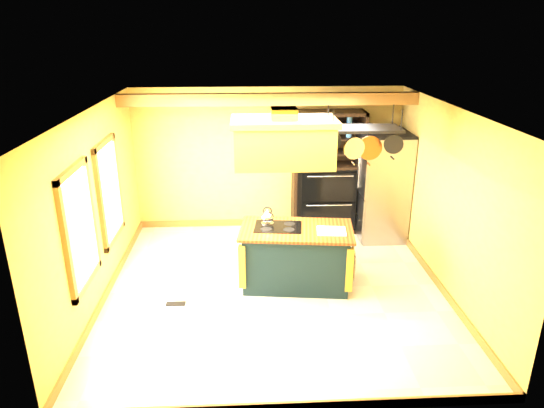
{
  "coord_description": "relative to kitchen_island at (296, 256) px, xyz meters",
  "views": [
    {
      "loc": [
        -0.38,
        -6.42,
        3.77
      ],
      "look_at": [
        -0.03,
        0.3,
        1.26
      ],
      "focal_mm": 32.0,
      "sensor_mm": 36.0,
      "label": 1
    }
  ],
  "objects": [
    {
      "name": "floor",
      "position": [
        -0.32,
        -0.14,
        -0.47
      ],
      "size": [
        5.0,
        5.0,
        0.0
      ],
      "primitive_type": "plane",
      "color": "beige",
      "rests_on": "ground"
    },
    {
      "name": "wall_left",
      "position": [
        -2.82,
        -0.14,
        0.88
      ],
      "size": [
        0.02,
        5.0,
        2.7
      ],
      "primitive_type": "cube",
      "color": "gold",
      "rests_on": "floor"
    },
    {
      "name": "hutch",
      "position": [
        0.79,
        2.11,
        0.42
      ],
      "size": [
        1.3,
        0.59,
        2.3
      ],
      "color": "black",
      "rests_on": "floor"
    },
    {
      "name": "wall_back",
      "position": [
        -0.32,
        2.36,
        0.88
      ],
      "size": [
        5.0,
        0.02,
        2.7
      ],
      "primitive_type": "cube",
      "color": "gold",
      "rests_on": "floor"
    },
    {
      "name": "refrigerator",
      "position": [
        1.74,
        1.76,
        0.48
      ],
      "size": [
        0.84,
        0.99,
        1.94
      ],
      "color": "gray",
      "rests_on": "floor"
    },
    {
      "name": "wall_right",
      "position": [
        2.18,
        -0.14,
        0.88
      ],
      "size": [
        0.02,
        5.0,
        2.7
      ],
      "primitive_type": "cube",
      "color": "gold",
      "rests_on": "floor"
    },
    {
      "name": "ceiling",
      "position": [
        -0.32,
        -0.14,
        2.23
      ],
      "size": [
        5.0,
        5.0,
        0.0
      ],
      "primitive_type": "plane",
      "rotation": [
        3.14,
        0.0,
        0.0
      ],
      "color": "white",
      "rests_on": "wall_back"
    },
    {
      "name": "range_hood",
      "position": [
        -0.2,
        -0.0,
        1.78
      ],
      "size": [
        1.45,
        0.82,
        0.8
      ],
      "color": "#AB8E2A",
      "rests_on": "ceiling"
    },
    {
      "name": "kitchen_island",
      "position": [
        0.0,
        0.0,
        0.0
      ],
      "size": [
        1.76,
        1.12,
        1.11
      ],
      "rotation": [
        0.0,
        0.0,
        -0.12
      ],
      "color": "#13262C",
      "rests_on": "floor"
    },
    {
      "name": "wall_front",
      "position": [
        -0.32,
        -2.64,
        0.88
      ],
      "size": [
        5.0,
        0.02,
        2.7
      ],
      "primitive_type": "cube",
      "color": "gold",
      "rests_on": "floor"
    },
    {
      "name": "window_far",
      "position": [
        -2.79,
        0.46,
        0.93
      ],
      "size": [
        0.06,
        1.06,
        1.56
      ],
      "color": "brown",
      "rests_on": "wall_left"
    },
    {
      "name": "floor_register",
      "position": [
        -1.77,
        -0.5,
        -0.46
      ],
      "size": [
        0.28,
        0.12,
        0.01
      ],
      "primitive_type": "cube",
      "rotation": [
        0.0,
        0.0,
        -0.0
      ],
      "color": "black",
      "rests_on": "floor"
    },
    {
      "name": "ceiling_beam",
      "position": [
        -0.32,
        1.56,
        2.12
      ],
      "size": [
        5.0,
        0.15,
        0.2
      ],
      "primitive_type": "cube",
      "color": "brown",
      "rests_on": "ceiling"
    },
    {
      "name": "window_near",
      "position": [
        -2.79,
        -0.94,
        0.93
      ],
      "size": [
        0.06,
        1.06,
        1.56
      ],
      "color": "brown",
      "rests_on": "wall_left"
    },
    {
      "name": "pot_rack",
      "position": [
        0.91,
        0.0,
        1.85
      ],
      "size": [
        1.09,
        0.51,
        0.77
      ],
      "color": "black",
      "rests_on": "ceiling"
    }
  ]
}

